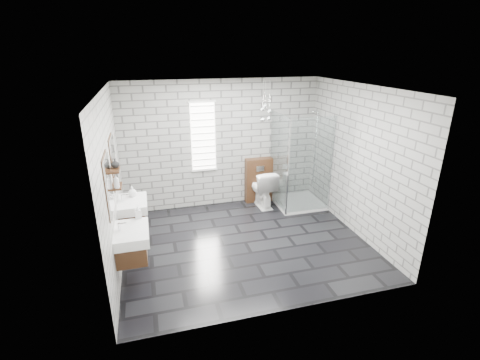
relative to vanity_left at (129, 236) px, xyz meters
name	(u,v)px	position (x,y,z in m)	size (l,w,h in m)	color
floor	(245,243)	(1.91, 0.59, -0.77)	(4.20, 3.60, 0.02)	black
ceiling	(246,87)	(1.91, 0.59, 1.95)	(4.20, 3.60, 0.02)	white
wall_back	(222,144)	(1.91, 2.40, 0.59)	(4.20, 0.02, 2.70)	#9D9D98
wall_front	(289,220)	(1.91, -1.22, 0.59)	(4.20, 0.02, 2.70)	#9D9D98
wall_left	(111,184)	(-0.20, 0.59, 0.59)	(0.02, 3.60, 2.70)	#9D9D98
wall_right	(358,161)	(4.02, 0.59, 0.59)	(0.02, 3.60, 2.70)	#9D9D98
vanity_left	(129,236)	(0.00, 0.00, 0.00)	(0.47, 0.70, 1.57)	#442815
vanity_right	(130,205)	(0.00, 1.06, 0.00)	(0.47, 0.70, 1.57)	#442815
shelf_lower	(117,186)	(-0.12, 0.54, 0.56)	(0.14, 0.30, 0.03)	#442815
shelf_upper	(115,170)	(-0.12, 0.54, 0.82)	(0.14, 0.30, 0.03)	#442815
window	(203,137)	(1.51, 2.37, 0.79)	(0.56, 0.05, 1.48)	white
cistern_panel	(259,180)	(2.71, 2.29, -0.26)	(0.60, 0.20, 1.00)	#442815
flush_plate	(260,169)	(2.71, 2.19, 0.04)	(0.18, 0.01, 0.12)	silver
shower_enclosure	(297,185)	(3.41, 1.77, -0.25)	(1.00, 1.00, 2.03)	white
pendant_cluster	(266,112)	(2.72, 1.97, 1.31)	(0.26, 0.21, 0.81)	silver
toilet	(262,188)	(2.71, 2.04, -0.34)	(0.46, 0.81, 0.82)	white
soap_bottle_a	(138,212)	(0.14, 0.34, 0.19)	(0.09, 0.09, 0.20)	#B2B2B2
soap_bottle_b	(132,191)	(0.05, 1.23, 0.18)	(0.14, 0.14, 0.18)	#B2B2B2
soap_bottle_c	(116,181)	(-0.11, 0.43, 0.69)	(0.08, 0.08, 0.21)	#B2B2B2
vase	(115,163)	(-0.11, 0.61, 0.90)	(0.12, 0.12, 0.13)	#B2B2B2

